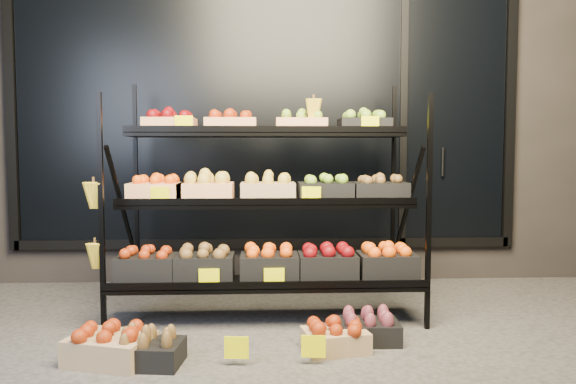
{
  "coord_description": "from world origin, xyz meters",
  "views": [
    {
      "loc": [
        -0.03,
        -3.31,
        1.13
      ],
      "look_at": [
        0.15,
        0.55,
        0.86
      ],
      "focal_mm": 35.0,
      "sensor_mm": 36.0,
      "label": 1
    }
  ],
  "objects_px": {
    "display_rack": "(266,202)",
    "floor_crate_left": "(110,344)",
    "floor_crate_midright": "(335,336)",
    "floor_crate_midleft": "(148,349)"
  },
  "relations": [
    {
      "from": "display_rack",
      "to": "floor_crate_left",
      "type": "distance_m",
      "value": 1.42
    },
    {
      "from": "floor_crate_left",
      "to": "floor_crate_midright",
      "type": "xyz_separation_m",
      "value": [
        1.24,
        0.12,
        -0.01
      ]
    },
    {
      "from": "display_rack",
      "to": "floor_crate_midleft",
      "type": "height_order",
      "value": "display_rack"
    },
    {
      "from": "floor_crate_left",
      "to": "floor_crate_midleft",
      "type": "bearing_deg",
      "value": 4.51
    },
    {
      "from": "display_rack",
      "to": "floor_crate_midleft",
      "type": "xyz_separation_m",
      "value": [
        -0.64,
        -0.96,
        -0.7
      ]
    },
    {
      "from": "display_rack",
      "to": "floor_crate_left",
      "type": "height_order",
      "value": "display_rack"
    },
    {
      "from": "display_rack",
      "to": "floor_crate_midright",
      "type": "xyz_separation_m",
      "value": [
        0.39,
        -0.79,
        -0.7
      ]
    },
    {
      "from": "display_rack",
      "to": "floor_crate_midright",
      "type": "relative_size",
      "value": 5.52
    },
    {
      "from": "display_rack",
      "to": "floor_crate_midright",
      "type": "distance_m",
      "value": 1.13
    },
    {
      "from": "floor_crate_midright",
      "to": "display_rack",
      "type": "bearing_deg",
      "value": 105.16
    }
  ]
}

